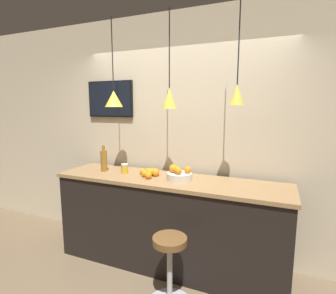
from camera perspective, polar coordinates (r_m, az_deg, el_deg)
The scene contains 11 objects.
back_wall at distance 3.21m, azimuth 2.96°, elevation 2.42°, with size 8.00×0.06×2.90m.
service_counter at distance 3.08m, azimuth 0.00°, elevation -16.04°, with size 2.59×0.64×1.03m.
bar_stool at distance 2.58m, azimuth 0.37°, elevation -24.43°, with size 0.42×0.42×0.67m.
fruit_bowl at distance 2.84m, azimuth 2.41°, elevation -5.96°, with size 0.27×0.27×0.16m.
orange_pile at distance 3.00m, azimuth -3.98°, elevation -5.54°, with size 0.24×0.25×0.08m.
juice_bottle at distance 3.29m, azimuth -13.79°, elevation -2.80°, with size 0.08×0.08×0.32m.
spread_jar at distance 3.14m, azimuth -9.41°, elevation -4.66°, with size 0.08×0.08×0.11m.
pendant_lamp_left at distance 3.16m, azimuth -11.73°, elevation 10.36°, with size 0.21×0.21×1.00m.
pendant_lamp_middle at distance 2.82m, azimuth 0.29°, elevation 10.75°, with size 0.15×0.15×1.02m.
pendant_lamp_right at distance 2.64m, azimuth 14.77°, elevation 11.15°, with size 0.14×0.14×0.98m.
mounted_tv at distance 3.60m, azimuth -12.47°, elevation 10.15°, with size 0.67×0.04×0.47m.
Camera 1 is at (1.08, -1.86, 1.81)m, focal length 28.00 mm.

